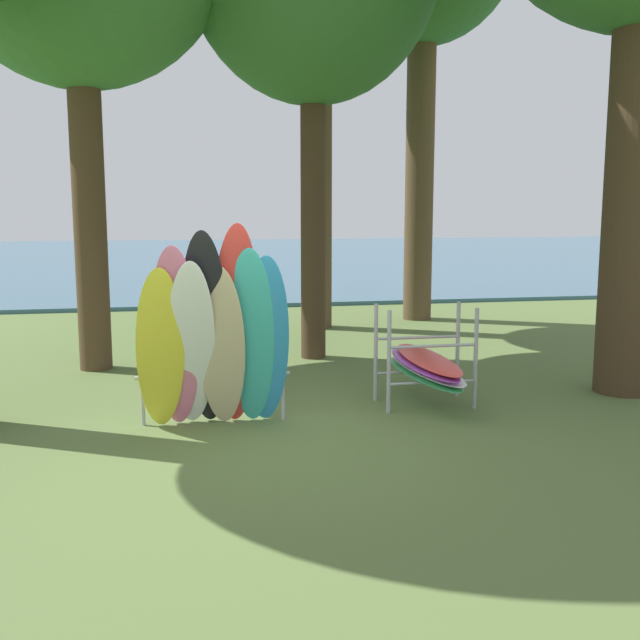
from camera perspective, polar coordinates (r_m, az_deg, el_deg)
ground_plane at (r=8.15m, az=-3.67°, el=-9.03°), size 80.00×80.00×0.00m
lake_water at (r=36.29m, az=-9.42°, el=4.70°), size 80.00×36.00×0.10m
leaning_board_pile at (r=8.33m, az=-8.03°, el=-1.50°), size 1.75×0.88×2.31m
board_storage_rack at (r=9.51m, az=7.99°, el=-3.44°), size 1.15×2.13×1.25m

